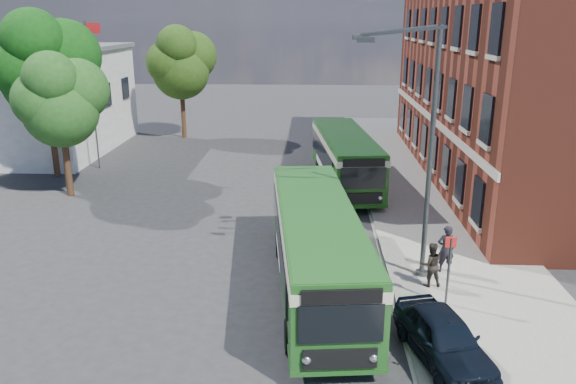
# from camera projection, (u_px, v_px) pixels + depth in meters

# --- Properties ---
(ground) EXTENTS (120.00, 120.00, 0.00)m
(ground) POSITION_uv_depth(u_px,v_px,m) (284.00, 254.00, 22.86)
(ground) COLOR #2A2A2D
(ground) RESTS_ON ground
(pavement) EXTENTS (6.00, 48.00, 0.15)m
(pavement) POSITION_uv_depth(u_px,v_px,m) (422.00, 195.00, 30.14)
(pavement) COLOR gray
(pavement) RESTS_ON ground
(kerb_line) EXTENTS (0.12, 48.00, 0.01)m
(kerb_line) POSITION_uv_depth(u_px,v_px,m) (365.00, 196.00, 30.30)
(kerb_line) COLOR beige
(kerb_line) RESTS_ON ground
(brick_office) EXTENTS (12.10, 26.00, 14.20)m
(brick_office) POSITION_uv_depth(u_px,v_px,m) (543.00, 59.00, 31.58)
(brick_office) COLOR maroon
(brick_office) RESTS_ON ground
(white_building) EXTENTS (9.40, 13.40, 7.30)m
(white_building) POSITION_uv_depth(u_px,v_px,m) (44.00, 99.00, 39.75)
(white_building) COLOR beige
(white_building) RESTS_ON ground
(flagpole) EXTENTS (0.95, 0.10, 9.00)m
(flagpole) POSITION_uv_depth(u_px,v_px,m) (92.00, 90.00, 34.35)
(flagpole) COLOR #393C3E
(flagpole) RESTS_ON ground
(street_lamp) EXTENTS (2.96, 2.38, 9.00)m
(street_lamp) POSITION_uv_depth(u_px,v_px,m) (420.00, 152.00, 19.30)
(street_lamp) COLOR #393C3E
(street_lamp) RESTS_ON ground
(bus_stop_sign) EXTENTS (0.35, 0.08, 2.52)m
(bus_stop_sign) POSITION_uv_depth(u_px,v_px,m) (449.00, 266.00, 18.14)
(bus_stop_sign) COLOR #393C3E
(bus_stop_sign) RESTS_ON ground
(bus_front) EXTENTS (3.75, 11.75, 3.02)m
(bus_front) POSITION_uv_depth(u_px,v_px,m) (317.00, 241.00, 19.38)
(bus_front) COLOR #1F571D
(bus_front) RESTS_ON ground
(bus_rear) EXTENTS (3.74, 10.81, 3.02)m
(bus_rear) POSITION_uv_depth(u_px,v_px,m) (345.00, 155.00, 31.49)
(bus_rear) COLOR #165111
(bus_rear) RESTS_ON ground
(parked_car) EXTENTS (2.57, 4.27, 1.36)m
(parked_car) POSITION_uv_depth(u_px,v_px,m) (443.00, 337.00, 15.36)
(parked_car) COLOR black
(parked_car) RESTS_ON pavement
(pedestrian_a) EXTENTS (0.72, 0.52, 1.82)m
(pedestrian_a) POSITION_uv_depth(u_px,v_px,m) (446.00, 249.00, 20.66)
(pedestrian_a) COLOR black
(pedestrian_a) RESTS_ON pavement
(pedestrian_b) EXTENTS (0.84, 0.68, 1.61)m
(pedestrian_b) POSITION_uv_depth(u_px,v_px,m) (431.00, 264.00, 19.60)
(pedestrian_b) COLOR black
(pedestrian_b) RESTS_ON pavement
(tree_left) EXTENTS (4.55, 4.32, 7.68)m
(tree_left) POSITION_uv_depth(u_px,v_px,m) (60.00, 99.00, 28.78)
(tree_left) COLOR #3B2415
(tree_left) RESTS_ON ground
(tree_mid) EXTENTS (5.78, 5.50, 9.76)m
(tree_mid) POSITION_uv_depth(u_px,v_px,m) (44.00, 65.00, 31.95)
(tree_mid) COLOR #3B2415
(tree_mid) RESTS_ON ground
(tree_right) EXTENTS (5.18, 4.92, 8.74)m
(tree_right) POSITION_uv_depth(u_px,v_px,m) (181.00, 62.00, 43.11)
(tree_right) COLOR #3B2415
(tree_right) RESTS_ON ground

